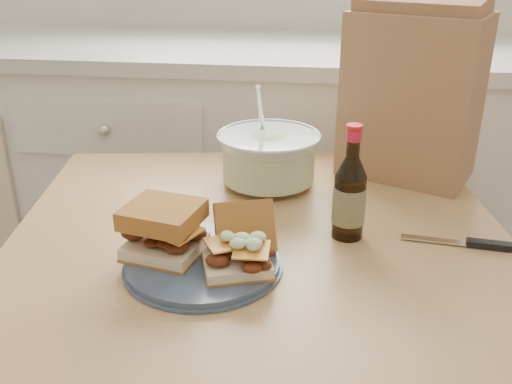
# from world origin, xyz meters

# --- Properties ---
(cabinet_run) EXTENTS (2.50, 0.64, 0.94)m
(cabinet_run) POSITION_xyz_m (-0.00, 1.70, 0.47)
(cabinet_run) COLOR white
(cabinet_run) RESTS_ON ground
(dining_table) EXTENTS (1.03, 1.03, 0.75)m
(dining_table) POSITION_xyz_m (0.01, 0.83, 0.64)
(dining_table) COLOR tan
(dining_table) RESTS_ON ground
(plate) EXTENTS (0.25, 0.25, 0.02)m
(plate) POSITION_xyz_m (-0.08, 0.72, 0.76)
(plate) COLOR #3D4D63
(plate) RESTS_ON dining_table
(sandwich_left) EXTENTS (0.14, 0.13, 0.09)m
(sandwich_left) POSITION_xyz_m (-0.14, 0.73, 0.81)
(sandwich_left) COLOR beige
(sandwich_left) RESTS_ON plate
(sandwich_right) EXTENTS (0.13, 0.17, 0.09)m
(sandwich_right) POSITION_xyz_m (-0.01, 0.72, 0.79)
(sandwich_right) COLOR beige
(sandwich_right) RESTS_ON plate
(coleslaw_bowl) EXTENTS (0.22, 0.22, 0.22)m
(coleslaw_bowl) POSITION_xyz_m (-0.01, 1.07, 0.81)
(coleslaw_bowl) COLOR silver
(coleslaw_bowl) RESTS_ON dining_table
(beer_bottle) EXTENTS (0.06, 0.06, 0.21)m
(beer_bottle) POSITION_xyz_m (0.16, 0.86, 0.83)
(beer_bottle) COLOR black
(beer_bottle) RESTS_ON dining_table
(knife) EXTENTS (0.18, 0.04, 0.01)m
(knife) POSITION_xyz_m (0.38, 0.85, 0.75)
(knife) COLOR silver
(knife) RESTS_ON dining_table
(paper_bag) EXTENTS (0.32, 0.27, 0.35)m
(paper_bag) POSITION_xyz_m (0.29, 1.18, 0.92)
(paper_bag) COLOR #AB7B53
(paper_bag) RESTS_ON dining_table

